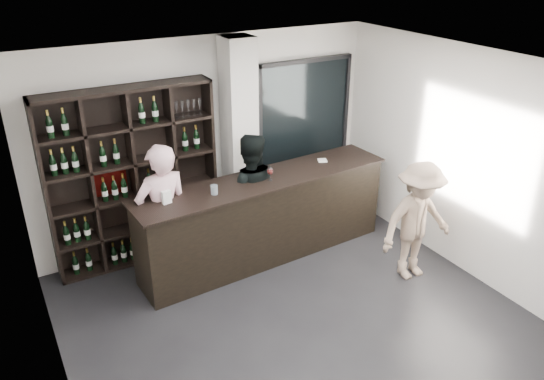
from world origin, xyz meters
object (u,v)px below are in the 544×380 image
customer (417,221)px  taster_pink (164,216)px  wine_shelf (134,178)px  tasting_counter (265,218)px  taster_black (250,195)px

customer → taster_pink: bearing=155.8°
wine_shelf → tasting_counter: bearing=-28.5°
taster_black → customer: size_ratio=1.10×
customer → taster_black: bearing=138.1°
tasting_counter → taster_black: 0.37m
taster_pink → taster_black: 1.26m
tasting_counter → customer: customer is taller
taster_black → customer: (1.56, -1.56, -0.08)m
taster_black → wine_shelf: bearing=-3.1°
wine_shelf → customer: (2.95, -2.17, -0.40)m
taster_pink → taster_black: size_ratio=1.07×
wine_shelf → taster_pink: (0.14, -0.72, -0.26)m
taster_pink → customer: (2.81, -1.45, -0.14)m
tasting_counter → taster_black: bearing=114.7°
tasting_counter → taster_pink: bearing=172.4°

